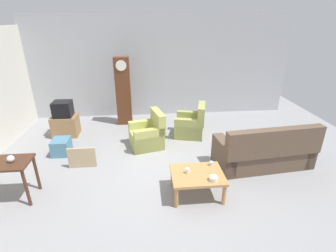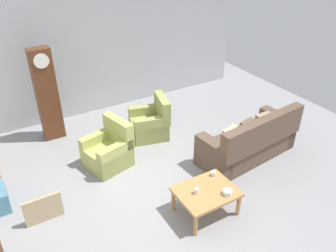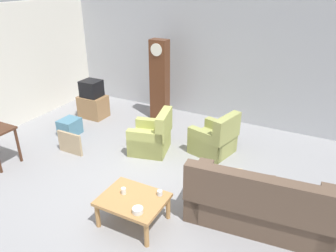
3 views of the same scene
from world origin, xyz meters
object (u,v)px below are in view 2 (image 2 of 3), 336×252
at_px(armchair_olive_far, 151,123).
at_px(cup_blue_rimmed, 213,174).
at_px(framed_picture_leaning, 43,209).
at_px(armchair_olive_near, 109,151).
at_px(couch_floral, 249,142).
at_px(coffee_table_wood, 206,194).
at_px(grandfather_clock, 47,95).
at_px(cup_white_porcelain, 196,191).
at_px(bowl_white_stacked, 228,192).

relative_size(armchair_olive_far, cup_blue_rimmed, 11.85).
bearing_deg(framed_picture_leaning, armchair_olive_far, 27.75).
bearing_deg(armchair_olive_far, armchair_olive_near, -156.29).
relative_size(couch_floral, armchair_olive_far, 2.28).
relative_size(coffee_table_wood, cup_blue_rimmed, 11.94).
bearing_deg(couch_floral, cup_blue_rimmed, -157.16).
xyz_separation_m(armchair_olive_far, framed_picture_leaning, (-2.69, -1.41, -0.07)).
relative_size(armchair_olive_near, grandfather_clock, 0.46).
distance_m(couch_floral, cup_white_porcelain, 2.02).
height_order(couch_floral, coffee_table_wood, couch_floral).
bearing_deg(couch_floral, framed_picture_leaning, 175.18).
distance_m(grandfather_clock, cup_white_porcelain, 3.90).
bearing_deg(armchair_olive_near, framed_picture_leaning, -149.15).
height_order(grandfather_clock, framed_picture_leaning, grandfather_clock).
distance_m(armchair_olive_near, grandfather_clock, 1.89).
relative_size(armchair_olive_near, coffee_table_wood, 0.99).
bearing_deg(armchair_olive_far, couch_floral, -53.05).
xyz_separation_m(couch_floral, cup_blue_rimmed, (-1.35, -0.57, 0.14)).
xyz_separation_m(grandfather_clock, cup_white_porcelain, (1.36, -3.61, -0.52)).
xyz_separation_m(cup_white_porcelain, cup_blue_rimmed, (0.50, 0.22, -0.01)).
bearing_deg(cup_white_porcelain, framed_picture_leaning, 152.43).
xyz_separation_m(cup_blue_rimmed, bowl_white_stacked, (-0.08, -0.48, -0.00)).
height_order(couch_floral, framed_picture_leaning, couch_floral).
xyz_separation_m(framed_picture_leaning, cup_white_porcelain, (2.16, -1.13, 0.27)).
relative_size(couch_floral, cup_white_porcelain, 21.79).
bearing_deg(cup_blue_rimmed, grandfather_clock, 118.78).
distance_m(armchair_olive_near, bowl_white_stacked, 2.53).
height_order(coffee_table_wood, framed_picture_leaning, framed_picture_leaning).
relative_size(grandfather_clock, bowl_white_stacked, 13.25).
xyz_separation_m(couch_floral, cup_white_porcelain, (-1.85, -0.79, 0.15)).
distance_m(couch_floral, armchair_olive_far, 2.19).
distance_m(couch_floral, grandfather_clock, 4.33).
bearing_deg(couch_floral, bowl_white_stacked, -143.78).
xyz_separation_m(armchair_olive_near, coffee_table_wood, (0.86, -2.04, 0.08)).
height_order(framed_picture_leaning, cup_white_porcelain, cup_white_porcelain).
bearing_deg(bowl_white_stacked, armchair_olive_near, 115.76).
bearing_deg(couch_floral, coffee_table_wood, -153.96).
distance_m(couch_floral, bowl_white_stacked, 1.78).
xyz_separation_m(armchair_olive_far, cup_white_porcelain, (-0.53, -2.54, 0.20)).
xyz_separation_m(grandfather_clock, bowl_white_stacked, (1.78, -3.88, -0.54)).
bearing_deg(armchair_olive_far, grandfather_clock, 150.50).
distance_m(couch_floral, armchair_olive_near, 2.81).
relative_size(grandfather_clock, cup_white_porcelain, 20.47).
distance_m(armchair_olive_far, coffee_table_wood, 2.60).
bearing_deg(cup_blue_rimmed, coffee_table_wood, -142.38).
relative_size(armchair_olive_far, bowl_white_stacked, 6.17).
height_order(grandfather_clock, cup_white_porcelain, grandfather_clock).
relative_size(coffee_table_wood, bowl_white_stacked, 6.22).
height_order(couch_floral, armchair_olive_far, couch_floral).
distance_m(grandfather_clock, bowl_white_stacked, 4.30).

